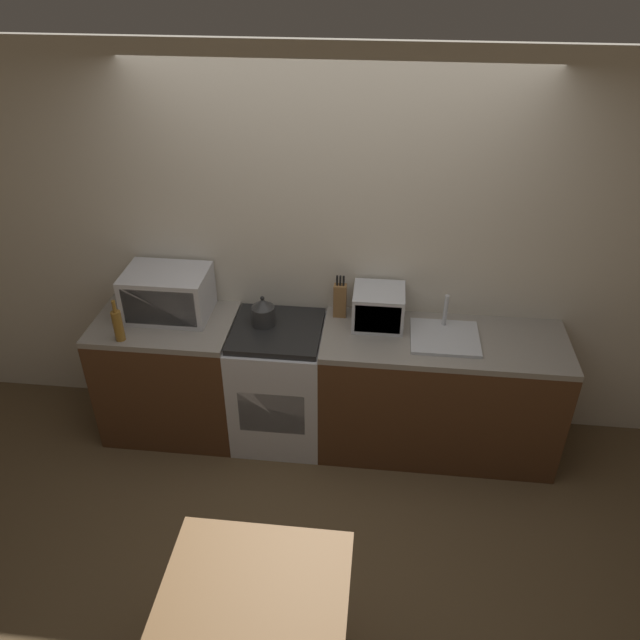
% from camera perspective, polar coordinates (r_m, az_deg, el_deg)
% --- Properties ---
extents(ground_plane, '(16.00, 16.00, 0.00)m').
position_cam_1_polar(ground_plane, '(4.09, -0.68, -17.62)').
color(ground_plane, brown).
extents(wall_back, '(10.00, 0.06, 2.60)m').
position_cam_1_polar(wall_back, '(4.13, 1.05, 6.19)').
color(wall_back, beige).
rests_on(wall_back, ground_plane).
extents(counter_left_run, '(0.93, 0.62, 0.90)m').
position_cam_1_polar(counter_left_run, '(4.53, -13.41, -4.89)').
color(counter_left_run, '#4C2D19').
rests_on(counter_left_run, ground_plane).
extents(counter_right_run, '(1.57, 0.62, 0.90)m').
position_cam_1_polar(counter_right_run, '(4.32, 10.74, -6.61)').
color(counter_right_run, '#4C2D19').
rests_on(counter_right_run, ground_plane).
extents(stove_range, '(0.61, 0.62, 0.90)m').
position_cam_1_polar(stove_range, '(4.35, -3.76, -5.74)').
color(stove_range, silver).
rests_on(stove_range, ground_plane).
extents(kettle, '(0.15, 0.15, 0.21)m').
position_cam_1_polar(kettle, '(4.09, -5.23, 0.74)').
color(kettle, '#2D2D2D').
rests_on(kettle, stove_range).
extents(microwave, '(0.55, 0.38, 0.32)m').
position_cam_1_polar(microwave, '(4.26, -13.75, 2.35)').
color(microwave, silver).
rests_on(microwave, counter_left_run).
extents(bottle, '(0.06, 0.06, 0.29)m').
position_cam_1_polar(bottle, '(4.11, -17.99, -0.43)').
color(bottle, olive).
rests_on(bottle, counter_left_run).
extents(knife_block, '(0.08, 0.06, 0.30)m').
position_cam_1_polar(knife_block, '(4.14, 1.84, 1.85)').
color(knife_block, brown).
rests_on(knife_block, counter_right_run).
extents(toaster_oven, '(0.33, 0.31, 0.25)m').
position_cam_1_polar(toaster_oven, '(4.07, 5.36, 1.16)').
color(toaster_oven, silver).
rests_on(toaster_oven, counter_right_run).
extents(sink_basin, '(0.43, 0.39, 0.24)m').
position_cam_1_polar(sink_basin, '(4.05, 11.34, -1.45)').
color(sink_basin, silver).
rests_on(sink_basin, counter_right_run).
extents(dining_table, '(0.81, 0.67, 0.74)m').
position_cam_1_polar(dining_table, '(3.01, -5.88, -24.36)').
color(dining_table, brown).
rests_on(dining_table, ground_plane).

